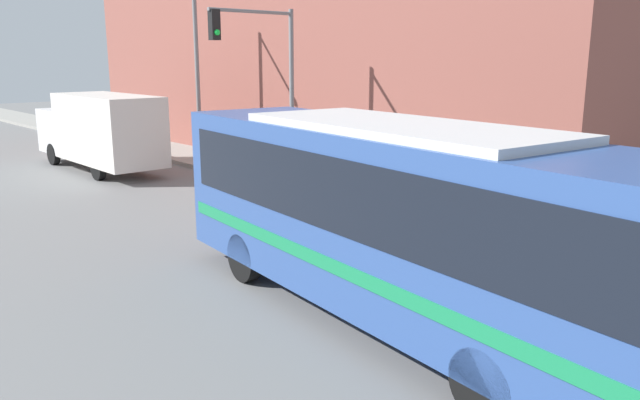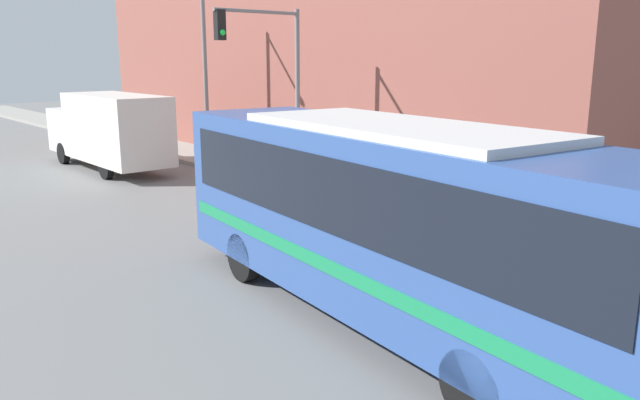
# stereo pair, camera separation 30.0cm
# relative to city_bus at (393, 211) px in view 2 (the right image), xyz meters

# --- Properties ---
(ground_plane) EXTENTS (120.00, 120.00, 0.00)m
(ground_plane) POSITION_rel_city_bus_xyz_m (0.79, -0.18, -1.97)
(ground_plane) COLOR slate
(sidewalk) EXTENTS (2.88, 70.00, 0.17)m
(sidewalk) POSITION_rel_city_bus_xyz_m (6.73, 19.82, -1.88)
(sidewalk) COLOR gray
(sidewalk) RESTS_ON ground_plane
(building_facade) EXTENTS (6.00, 28.53, 8.95)m
(building_facade) POSITION_rel_city_bus_xyz_m (11.17, 15.09, 2.51)
(building_facade) COLOR brown
(building_facade) RESTS_ON ground_plane
(city_bus) EXTENTS (3.69, 10.73, 3.42)m
(city_bus) POSITION_rel_city_bus_xyz_m (0.00, 0.00, 0.00)
(city_bus) COLOR #2D4C8C
(city_bus) RESTS_ON ground_plane
(delivery_truck) EXTENTS (2.21, 7.78, 3.04)m
(delivery_truck) POSITION_rel_city_bus_xyz_m (2.42, 17.59, -0.32)
(delivery_truck) COLOR silver
(delivery_truck) RESTS_ON ground_plane
(fire_hydrant) EXTENTS (0.25, 0.34, 0.78)m
(fire_hydrant) POSITION_rel_city_bus_xyz_m (5.89, 3.11, -1.41)
(fire_hydrant) COLOR gold
(fire_hydrant) RESTS_ON sidewalk
(traffic_light_pole) EXTENTS (3.28, 0.35, 5.82)m
(traffic_light_pole) POSITION_rel_city_bus_xyz_m (4.98, 9.99, 2.16)
(traffic_light_pole) COLOR slate
(traffic_light_pole) RESTS_ON sidewalk
(parking_meter) EXTENTS (0.14, 0.14, 1.27)m
(parking_meter) POSITION_rel_city_bus_xyz_m (5.89, 9.58, -0.94)
(parking_meter) COLOR slate
(parking_meter) RESTS_ON sidewalk
(street_lamp) EXTENTS (3.00, 0.28, 7.04)m
(street_lamp) POSITION_rel_city_bus_xyz_m (5.72, 16.20, 2.44)
(street_lamp) COLOR slate
(street_lamp) RESTS_ON sidewalk
(pedestrian_near_corner) EXTENTS (0.34, 0.34, 1.66)m
(pedestrian_near_corner) POSITION_rel_city_bus_xyz_m (6.60, 13.56, -0.96)
(pedestrian_near_corner) COLOR slate
(pedestrian_near_corner) RESTS_ON sidewalk
(pedestrian_mid_block) EXTENTS (0.34, 0.34, 1.60)m
(pedestrian_mid_block) POSITION_rel_city_bus_xyz_m (7.01, 7.49, -0.99)
(pedestrian_mid_block) COLOR #23283D
(pedestrian_mid_block) RESTS_ON sidewalk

